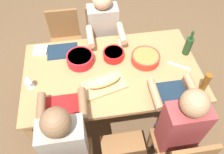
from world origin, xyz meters
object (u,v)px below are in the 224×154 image
beer_bottle (205,83)px  napkin_stack (40,50)px  chair_near_center (102,35)px  diner_near_center (104,32)px  bread_loaf (104,81)px  wine_glass (27,79)px  serving_bowl_salad (114,54)px  wine_bottle (188,46)px  serving_bowl_greens (80,59)px  chair_near_right (66,39)px  cutting_board (104,85)px  diner_far_right (66,140)px  diner_far_left (179,123)px  chair_far_left (180,153)px  dining_table (112,75)px  serving_bowl_fruit (146,58)px

beer_bottle → napkin_stack: beer_bottle is taller
chair_near_center → diner_near_center: (0.00, 0.18, 0.21)m
bread_loaf → beer_bottle: bearing=168.0°
wine_glass → beer_bottle: bearing=169.9°
serving_bowl_salad → wine_glass: size_ratio=1.29×
wine_bottle → beer_bottle: 0.48m
wine_bottle → napkin_stack: (1.52, -0.27, -0.10)m
serving_bowl_greens → beer_bottle: (-1.08, 0.51, 0.05)m
beer_bottle → wine_glass: size_ratio=1.33×
chair_near_right → bread_loaf: size_ratio=2.66×
cutting_board → serving_bowl_greens: bearing=-58.7°
diner_far_right → cutting_board: diner_far_right is taller
diner_far_left → bread_loaf: (0.58, -0.46, 0.11)m
cutting_board → chair_far_left: bearing=131.9°
chair_far_left → cutting_board: size_ratio=2.12×
chair_near_center → napkin_stack: 0.88m
diner_near_center → cutting_board: size_ratio=3.00×
diner_far_right → serving_bowl_greens: bearing=-102.8°
chair_far_left → dining_table: bearing=-59.8°
dining_table → wine_bottle: size_ratio=6.00×
diner_far_right → chair_far_left: diner_far_right is taller
chair_near_center → serving_bowl_greens: bearing=66.0°
chair_near_right → serving_bowl_fruit: 1.16m
diner_far_left → serving_bowl_salad: diner_far_left is taller
diner_far_left → serving_bowl_salad: 0.92m
diner_near_center → serving_bowl_salad: diner_near_center is taller
diner_far_right → bread_loaf: 0.61m
chair_near_center → diner_near_center: diner_near_center is taller
serving_bowl_greens → diner_far_left: bearing=134.7°
diner_far_right → wine_glass: (0.30, -0.55, 0.16)m
diner_far_right → beer_bottle: (-1.26, -0.27, 0.15)m
chair_near_right → wine_bottle: (-1.28, 0.71, 0.37)m
serving_bowl_salad → diner_far_right: bearing=57.1°
chair_near_center → cutting_board: size_ratio=2.12×
serving_bowl_salad → beer_bottle: (-0.74, 0.53, 0.06)m
bread_loaf → diner_near_center: bearing=-97.1°
chair_far_left → serving_bowl_greens: size_ratio=3.16×
chair_far_left → chair_near_right: bearing=-59.8°
diner_near_center → serving_bowl_fruit: bearing=122.0°
serving_bowl_greens → bread_loaf: size_ratio=0.84×
chair_near_center → diner_near_center: 0.28m
diner_far_right → chair_near_center: bearing=-108.2°
diner_far_left → wine_glass: bearing=-23.8°
diner_far_right → serving_bowl_fruit: bearing=-139.6°
chair_near_center → chair_near_right: bearing=0.0°
dining_table → diner_far_right: diner_far_right is taller
serving_bowl_fruit → wine_glass: bearing=7.8°
dining_table → wine_bottle: bearing=-172.0°
chair_far_left → bread_loaf: 0.93m
chair_near_center → napkin_stack: chair_near_center is taller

